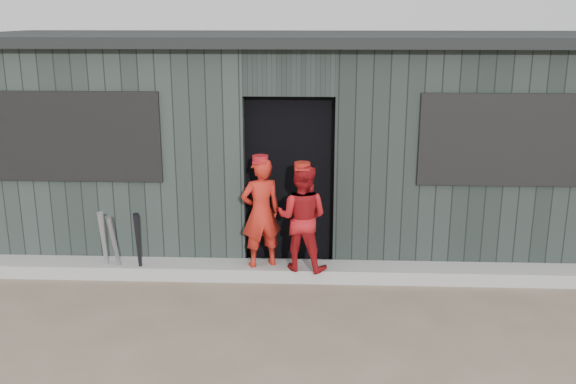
{
  "coord_description": "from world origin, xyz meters",
  "views": [
    {
      "loc": [
        0.29,
        -4.85,
        2.83
      ],
      "look_at": [
        0.0,
        1.8,
        1.0
      ],
      "focal_mm": 40.0,
      "sensor_mm": 36.0,
      "label": 1
    }
  ],
  "objects_px": {
    "bat_mid": "(115,247)",
    "player_red_right": "(302,218)",
    "dugout": "(294,137)",
    "bat_right": "(139,246)",
    "bat_left": "(104,244)",
    "player_red_left": "(261,213)",
    "player_grey_back": "(339,214)"
  },
  "relations": [
    {
      "from": "bat_mid",
      "to": "player_red_right",
      "type": "distance_m",
      "value": 2.09
    },
    {
      "from": "bat_left",
      "to": "dugout",
      "type": "relative_size",
      "value": 0.1
    },
    {
      "from": "bat_right",
      "to": "player_red_right",
      "type": "height_order",
      "value": "player_red_right"
    },
    {
      "from": "bat_right",
      "to": "player_red_right",
      "type": "bearing_deg",
      "value": 2.42
    },
    {
      "from": "player_red_left",
      "to": "player_grey_back",
      "type": "xyz_separation_m",
      "value": [
        0.87,
        0.59,
        -0.19
      ]
    },
    {
      "from": "dugout",
      "to": "bat_right",
      "type": "bearing_deg",
      "value": -131.27
    },
    {
      "from": "player_red_left",
      "to": "bat_mid",
      "type": "bearing_deg",
      "value": -19.06
    },
    {
      "from": "bat_right",
      "to": "player_red_right",
      "type": "relative_size",
      "value": 0.7
    },
    {
      "from": "bat_left",
      "to": "player_red_right",
      "type": "distance_m",
      "value": 2.2
    },
    {
      "from": "bat_mid",
      "to": "player_red_right",
      "type": "relative_size",
      "value": 0.65
    },
    {
      "from": "bat_right",
      "to": "player_red_right",
      "type": "xyz_separation_m",
      "value": [
        1.78,
        0.08,
        0.33
      ]
    },
    {
      "from": "bat_right",
      "to": "dugout",
      "type": "xyz_separation_m",
      "value": [
        1.62,
        1.85,
        0.88
      ]
    },
    {
      "from": "player_red_left",
      "to": "player_grey_back",
      "type": "relative_size",
      "value": 1.07
    },
    {
      "from": "bat_mid",
      "to": "player_grey_back",
      "type": "distance_m",
      "value": 2.58
    },
    {
      "from": "bat_right",
      "to": "player_grey_back",
      "type": "xyz_separation_m",
      "value": [
        2.2,
        0.74,
        0.17
      ]
    },
    {
      "from": "bat_mid",
      "to": "player_grey_back",
      "type": "height_order",
      "value": "player_grey_back"
    },
    {
      "from": "bat_left",
      "to": "player_red_left",
      "type": "height_order",
      "value": "player_red_left"
    },
    {
      "from": "bat_mid",
      "to": "player_grey_back",
      "type": "bearing_deg",
      "value": 15.76
    },
    {
      "from": "bat_right",
      "to": "player_grey_back",
      "type": "height_order",
      "value": "player_grey_back"
    },
    {
      "from": "bat_left",
      "to": "dugout",
      "type": "xyz_separation_m",
      "value": [
        2.02,
        1.82,
        0.88
      ]
    },
    {
      "from": "bat_mid",
      "to": "dugout",
      "type": "height_order",
      "value": "dugout"
    },
    {
      "from": "bat_right",
      "to": "player_red_right",
      "type": "distance_m",
      "value": 1.81
    },
    {
      "from": "player_red_left",
      "to": "dugout",
      "type": "height_order",
      "value": "dugout"
    },
    {
      "from": "player_red_left",
      "to": "bat_left",
      "type": "bearing_deg",
      "value": -18.98
    },
    {
      "from": "player_grey_back",
      "to": "dugout",
      "type": "distance_m",
      "value": 1.44
    },
    {
      "from": "bat_left",
      "to": "player_grey_back",
      "type": "distance_m",
      "value": 2.69
    },
    {
      "from": "bat_mid",
      "to": "player_grey_back",
      "type": "relative_size",
      "value": 0.66
    },
    {
      "from": "bat_left",
      "to": "dugout",
      "type": "distance_m",
      "value": 2.85
    },
    {
      "from": "player_red_left",
      "to": "bat_right",
      "type": "bearing_deg",
      "value": -16.32
    },
    {
      "from": "bat_mid",
      "to": "bat_right",
      "type": "xyz_separation_m",
      "value": [
        0.28,
        -0.05,
        0.03
      ]
    },
    {
      "from": "bat_right",
      "to": "bat_left",
      "type": "bearing_deg",
      "value": 174.74
    },
    {
      "from": "dugout",
      "to": "player_red_right",
      "type": "bearing_deg",
      "value": -85.04
    }
  ]
}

